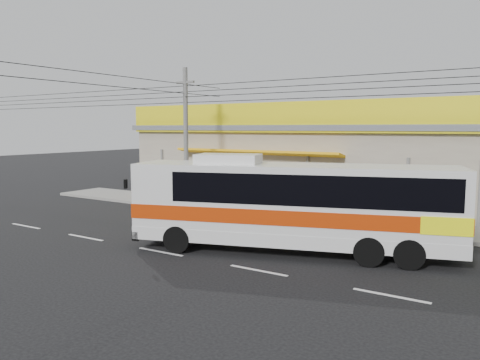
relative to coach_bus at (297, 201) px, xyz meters
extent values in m
plane|color=black|center=(-4.08, 0.01, -1.83)|extent=(120.00, 120.00, 0.00)
cube|color=slate|center=(-4.08, 6.01, -1.76)|extent=(30.00, 3.20, 0.15)
cube|color=gray|center=(-4.08, 11.61, 0.27)|extent=(22.00, 8.00, 4.20)
cube|color=#575A5F|center=(-4.08, 11.61, 2.52)|extent=(22.60, 8.60, 0.30)
cube|color=yellow|center=(-4.08, 7.49, 3.07)|extent=(22.00, 0.24, 1.60)
cube|color=red|center=(-6.08, 7.46, 3.07)|extent=(9.00, 0.10, 1.20)
cube|color=#126A18|center=(2.42, 7.46, 3.07)|extent=(2.40, 0.10, 1.10)
cube|color=red|center=(-13.08, 7.46, 3.07)|extent=(3.00, 0.10, 1.10)
cube|color=#F6AD0D|center=(-6.08, 7.31, 1.17)|extent=(10.00, 1.20, 0.37)
cube|color=silver|center=(-0.17, -0.05, -0.08)|extent=(11.24, 5.62, 2.68)
cube|color=#B83007|center=(-0.17, -0.05, -0.40)|extent=(11.29, 5.67, 0.51)
cube|color=#FCFF0D|center=(4.40, 1.43, -0.40)|extent=(2.14, 2.71, 0.55)
cube|color=black|center=(0.45, 0.15, 0.52)|extent=(9.50, 5.08, 1.01)
cube|color=black|center=(-5.36, -1.74, 0.34)|extent=(0.77, 1.98, 1.38)
cube|color=silver|center=(-2.36, -0.77, 1.43)|extent=(2.51, 1.91, 0.33)
cylinder|color=black|center=(-3.53, -2.24, -1.35)|extent=(1.00, 0.58, 0.96)
cylinder|color=black|center=(-4.17, -0.26, -1.35)|extent=(1.00, 0.58, 0.96)
cylinder|color=black|center=(3.75, 0.12, -1.35)|extent=(1.00, 0.58, 0.96)
cylinder|color=black|center=(3.11, 2.11, -1.35)|extent=(1.00, 0.58, 0.96)
imported|color=maroon|center=(-13.09, 5.93, -1.23)|extent=(1.83, 1.09, 0.91)
imported|color=black|center=(-11.82, 5.52, -1.15)|extent=(1.82, 1.18, 1.06)
cylinder|color=#5F5F5C|center=(-8.37, 4.21, 1.86)|extent=(0.24, 0.24, 7.38)
cube|color=#5F5F5C|center=(-8.37, 4.21, 4.81)|extent=(1.11, 0.11, 0.11)
camera|label=1|loc=(6.97, -14.50, 2.52)|focal=35.00mm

